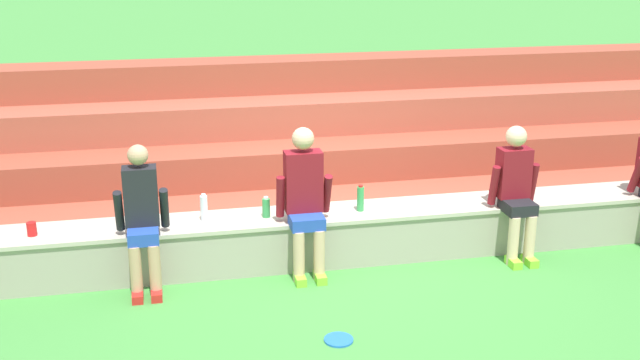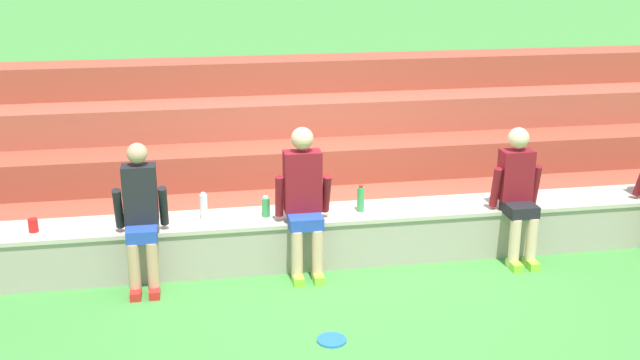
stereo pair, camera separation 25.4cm
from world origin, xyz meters
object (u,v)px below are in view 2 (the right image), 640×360
(frisbee, at_px, (332,340))
(water_bottle_near_left, at_px, (361,199))
(plastic_cup_middle, at_px, (33,225))
(water_bottle_near_right, at_px, (204,207))
(person_center, at_px, (304,197))
(person_left_of_center, at_px, (141,214))
(person_right_of_center, at_px, (518,191))
(water_bottle_mid_right, at_px, (266,207))

(frisbee, bearing_deg, water_bottle_near_left, 69.59)
(plastic_cup_middle, bearing_deg, water_bottle_near_right, 2.25)
(person_center, bearing_deg, water_bottle_near_left, 20.71)
(plastic_cup_middle, distance_m, frisbee, 3.07)
(water_bottle_near_left, bearing_deg, person_left_of_center, -172.26)
(person_left_of_center, relative_size, plastic_cup_middle, 10.69)
(person_left_of_center, relative_size, person_center, 0.95)
(person_right_of_center, height_order, water_bottle_mid_right, person_right_of_center)
(person_center, height_order, person_right_of_center, person_center)
(water_bottle_mid_right, bearing_deg, water_bottle_near_right, 177.35)
(water_bottle_near_left, bearing_deg, water_bottle_near_right, 178.47)
(person_left_of_center, xyz_separation_m, water_bottle_mid_right, (1.19, 0.31, -0.11))
(water_bottle_near_left, xyz_separation_m, frisbee, (-0.60, -1.62, -0.64))
(person_center, distance_m, water_bottle_near_right, 1.00)
(person_center, xyz_separation_m, water_bottle_mid_right, (-0.34, 0.25, -0.17))
(person_center, relative_size, person_right_of_center, 1.06)
(water_bottle_near_right, bearing_deg, water_bottle_near_left, -1.53)
(person_center, distance_m, plastic_cup_middle, 2.56)
(water_bottle_near_left, relative_size, frisbee, 1.13)
(person_left_of_center, bearing_deg, frisbee, -40.61)
(person_right_of_center, bearing_deg, frisbee, -148.21)
(person_center, relative_size, water_bottle_near_right, 5.30)
(person_center, distance_m, frisbee, 1.59)
(person_left_of_center, height_order, person_right_of_center, person_left_of_center)
(water_bottle_near_left, relative_size, water_bottle_mid_right, 1.29)
(plastic_cup_middle, height_order, frisbee, plastic_cup_middle)
(person_center, xyz_separation_m, plastic_cup_middle, (-2.55, 0.21, -0.20))
(person_center, bearing_deg, frisbee, -89.43)
(water_bottle_mid_right, relative_size, frisbee, 0.87)
(person_right_of_center, distance_m, water_bottle_mid_right, 2.53)
(water_bottle_mid_right, distance_m, plastic_cup_middle, 2.20)
(person_left_of_center, xyz_separation_m, person_center, (1.53, 0.06, 0.06))
(plastic_cup_middle, bearing_deg, person_right_of_center, -3.16)
(person_left_of_center, distance_m, water_bottle_near_right, 0.68)
(person_right_of_center, bearing_deg, person_center, 178.73)
(person_center, xyz_separation_m, water_bottle_near_left, (0.62, 0.23, -0.14))
(person_center, height_order, water_bottle_mid_right, person_center)
(person_center, distance_m, water_bottle_mid_right, 0.45)
(person_center, bearing_deg, water_bottle_near_right, 163.88)
(person_left_of_center, distance_m, water_bottle_mid_right, 1.23)
(person_left_of_center, distance_m, person_right_of_center, 3.70)
(person_right_of_center, bearing_deg, water_bottle_near_left, 169.75)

